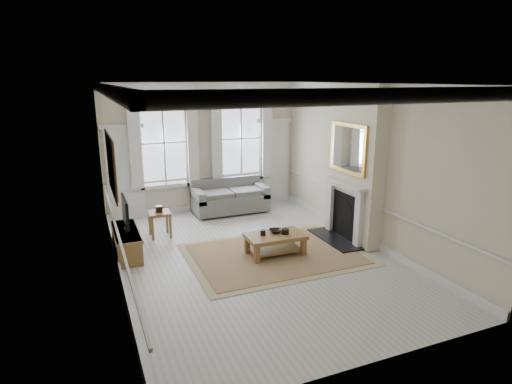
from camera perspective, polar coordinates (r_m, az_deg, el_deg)
name	(u,v)px	position (r m, az deg, el deg)	size (l,w,h in m)	color
floor	(255,258)	(8.68, -0.18, -8.75)	(7.20, 7.20, 0.00)	#B7B5AD
ceiling	(255,83)	(7.95, -0.20, 14.31)	(7.20, 7.20, 0.00)	white
back_wall	(203,148)	(11.50, -7.04, 5.89)	(5.20, 5.20, 0.00)	beige
left_wall	(112,188)	(7.58, -18.70, 0.50)	(7.20, 7.20, 0.00)	beige
right_wall	(367,165)	(9.42, 14.64, 3.52)	(7.20, 7.20, 0.00)	beige
window_left	(164,143)	(11.19, -12.21, 6.45)	(1.26, 0.20, 2.20)	#B2BCC6
window_right	(241,138)	(11.74, -2.03, 7.16)	(1.26, 0.20, 2.20)	#B2BCC6
door_left	(125,175)	(11.20, -17.04, 2.24)	(0.90, 0.08, 2.30)	silver
door_right	(274,163)	(12.25, 2.38, 3.93)	(0.90, 0.08, 2.30)	silver
painting	(111,164)	(7.80, -18.79, 3.53)	(0.05, 1.66, 1.06)	#C56B21
chimney_breast	(355,164)	(9.48, 13.07, 3.68)	(0.35, 1.70, 3.38)	beige
hearth	(334,239)	(9.70, 10.42, -6.22)	(0.55, 1.50, 0.05)	black
fireplace	(344,208)	(9.58, 11.63, -2.09)	(0.21, 1.45, 1.33)	silver
mirror	(348,148)	(9.29, 12.11, 5.71)	(0.06, 1.26, 1.06)	gold
sofa	(229,198)	(11.48, -3.57, -0.86)	(1.95, 0.95, 0.88)	#5D5D5B
side_table	(159,217)	(9.88, -12.75, -3.22)	(0.49, 0.49, 0.58)	brown
rug	(275,254)	(8.82, 2.55, -8.28)	(3.50, 2.60, 0.02)	olive
coffee_table	(275,238)	(8.69, 2.58, -6.16)	(1.19, 0.72, 0.44)	brown
ceramic_pot_a	(263,233)	(8.59, 0.93, -5.45)	(0.11, 0.11, 0.11)	black
ceramic_pot_b	(285,231)	(8.68, 3.93, -5.26)	(0.15, 0.15, 0.11)	black
bowl	(275,231)	(8.75, 2.61, -5.21)	(0.26, 0.26, 0.06)	black
tv_stand	(127,242)	(9.14, -16.87, -6.44)	(0.46, 1.44, 0.51)	brown
tv	(125,212)	(8.93, -17.04, -2.52)	(0.08, 0.90, 0.68)	black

